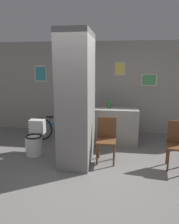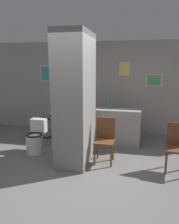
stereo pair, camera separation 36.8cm
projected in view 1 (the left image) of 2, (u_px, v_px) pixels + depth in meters
The scene contains 9 objects.
ground_plane at pixel (80, 173), 4.06m from camera, with size 14.00×14.00×0.00m, color slate.
wall_back at pixel (95, 88), 6.31m from camera, with size 8.00×0.09×2.60m.
pillar_center at pixel (77, 99), 4.38m from camera, with size 0.63×1.21×2.60m.
counter_shelf at pixel (109, 126), 5.47m from camera, with size 1.42×0.44×0.91m.
toilet at pixel (35, 140), 4.89m from camera, with size 0.38×0.54×0.74m.
chair_near_pillar at pixel (106, 137), 4.50m from camera, with size 0.40×0.40×0.91m.
chair_by_doorway at pixel (178, 143), 4.20m from camera, with size 0.44×0.44×0.91m.
bicycle at pixel (59, 129), 5.71m from camera, with size 1.57×0.42×0.66m.
bottle_tall at pixel (109, 104), 5.44m from camera, with size 0.09×0.09×0.26m.
Camera 1 is at (0.67, -3.65, 2.01)m, focal length 35.00 mm.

